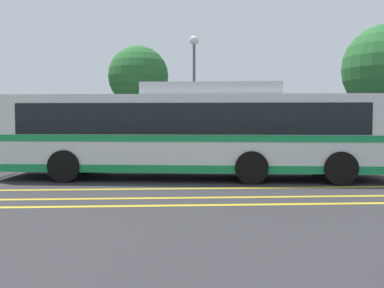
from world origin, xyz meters
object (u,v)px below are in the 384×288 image
at_px(transit_bus, 193,131).
at_px(street_lamp, 194,73).
at_px(parked_car_1, 33,148).
at_px(parked_car_3, 319,146).
at_px(parked_car_2, 192,146).
at_px(tree_2, 138,76).

xyz_separation_m(transit_bus, street_lamp, (0.55, 8.07, 2.70)).
xyz_separation_m(parked_car_1, parked_car_3, (12.74, 0.01, 0.05)).
bearing_deg(parked_car_1, parked_car_3, 89.44).
relative_size(transit_bus, parked_car_2, 2.99).
height_order(parked_car_2, parked_car_3, parked_car_3).
bearing_deg(tree_2, parked_car_2, -59.71).
height_order(parked_car_2, tree_2, tree_2).
xyz_separation_m(transit_bus, parked_car_1, (-6.68, 5.19, -0.88)).
distance_m(transit_bus, parked_car_3, 8.03).
distance_m(parked_car_2, tree_2, 6.19).
xyz_separation_m(parked_car_1, street_lamp, (7.23, 2.88, 3.58)).
distance_m(parked_car_2, street_lamp, 4.80).
bearing_deg(street_lamp, parked_car_3, -27.48).
distance_m(parked_car_1, parked_car_2, 6.96).
bearing_deg(parked_car_1, tree_2, 132.60).
distance_m(parked_car_1, tree_2, 6.91).
bearing_deg(parked_car_1, transit_bus, 51.54).
bearing_deg(street_lamp, transit_bus, -93.91).
xyz_separation_m(parked_car_1, parked_car_2, (6.95, -0.37, 0.06)).
xyz_separation_m(parked_car_2, tree_2, (-2.60, 4.45, 3.42)).
relative_size(parked_car_1, tree_2, 0.81).
relative_size(parked_car_2, parked_car_3, 0.92).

